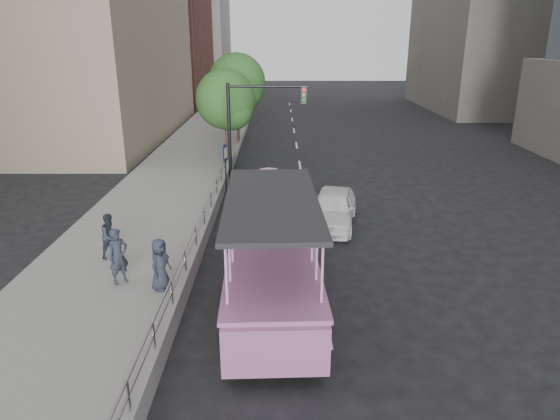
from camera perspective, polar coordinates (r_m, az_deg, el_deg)
The scene contains 14 objects.
ground at distance 15.54m, azimuth 0.97°, elevation -9.17°, with size 160.00×160.00×0.00m, color black.
sidewalk at distance 25.35m, azimuth -12.59°, elevation 2.09°, with size 5.50×80.00×0.30m, color gray.
kerb_wall at distance 17.35m, azimuth -9.54°, elevation -4.54°, with size 0.24×30.00×0.36m, color gray.
guardrail at distance 17.10m, azimuth -9.66°, elevation -2.50°, with size 0.07×22.00×0.71m.
duck_boat at distance 15.40m, azimuth -1.04°, elevation -4.43°, with size 2.74×9.90×3.26m.
car at distance 20.55m, azimuth 6.04°, elevation 0.22°, with size 1.77×4.40×1.50m, color white.
pedestrian_near at distance 15.71m, azimuth -18.00°, elevation -5.08°, with size 0.64×0.42×1.74m, color #282E3A.
pedestrian_mid at distance 17.68m, azimuth -18.79°, elevation -2.79°, with size 0.75×0.59×1.55m, color #282E3A.
pedestrian_far at distance 15.07m, azimuth -13.54°, elevation -6.05°, with size 0.77×0.50×1.58m, color #282E3A.
parking_sign at distance 24.51m, azimuth -6.25°, elevation 5.36°, with size 0.14×0.56×2.50m.
traffic_signal at distance 26.50m, azimuth -3.26°, elevation 10.67°, with size 4.20×0.32×5.20m.
street_tree_near at distance 29.97m, azimuth -6.05°, elevation 12.19°, with size 3.52×3.52×5.72m.
street_tree_far at distance 35.85m, azimuth -4.80°, elevation 14.12°, with size 3.97×3.97×6.45m.
midrise_stone_b at distance 79.30m, azimuth -12.38°, elevation 20.56°, with size 16.00×14.00×20.00m, color gray.
Camera 1 is at (-0.30, -13.69, 7.35)m, focal length 32.00 mm.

